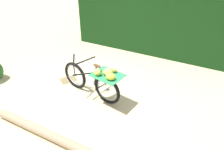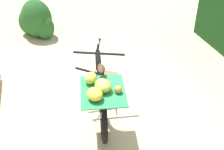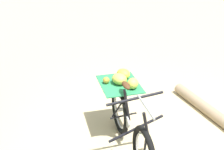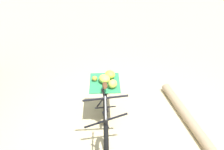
{
  "view_description": "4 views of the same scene",
  "coord_description": "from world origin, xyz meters",
  "views": [
    {
      "loc": [
        -1.69,
        -3.98,
        3.25
      ],
      "look_at": [
        0.24,
        -0.63,
        0.85
      ],
      "focal_mm": 34.04,
      "sensor_mm": 36.0,
      "label": 1
    },
    {
      "loc": [
        1.15,
        -3.14,
        2.85
      ],
      "look_at": [
        0.29,
        -0.36,
        0.94
      ],
      "focal_mm": 46.25,
      "sensor_mm": 36.0,
      "label": 2
    },
    {
      "loc": [
        -0.23,
        3.39,
        2.81
      ],
      "look_at": [
        0.34,
        -0.63,
        0.84
      ],
      "focal_mm": 50.18,
      "sensor_mm": 36.0,
      "label": 3
    },
    {
      "loc": [
        -1.24,
        3.04,
        3.19
      ],
      "look_at": [
        0.06,
        -0.46,
        0.98
      ],
      "focal_mm": 40.25,
      "sensor_mm": 36.0,
      "label": 4
    }
  ],
  "objects": [
    {
      "name": "ground_plane",
      "position": [
        0.0,
        0.0,
        0.0
      ],
      "size": [
        60.0,
        60.0,
        0.0
      ],
      "primitive_type": "plane",
      "color": "#C6B284"
    },
    {
      "name": "fallen_log",
      "position": [
        -1.38,
        -0.77,
        0.09
      ],
      "size": [
        1.45,
        2.15,
        0.18
      ],
      "primitive_type": "cylinder",
      "rotation": [
        0.0,
        1.57,
        -1.01
      ],
      "color": "#9E8466",
      "rests_on": "ground_plane"
    },
    {
      "name": "bicycle",
      "position": [
        0.04,
        -0.1,
        0.48
      ],
      "size": [
        1.0,
        1.76,
        1.03
      ],
      "rotation": [
        0.0,
        0.0,
        1.97
      ],
      "color": "black",
      "rests_on": "ground_plane"
    }
  ]
}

